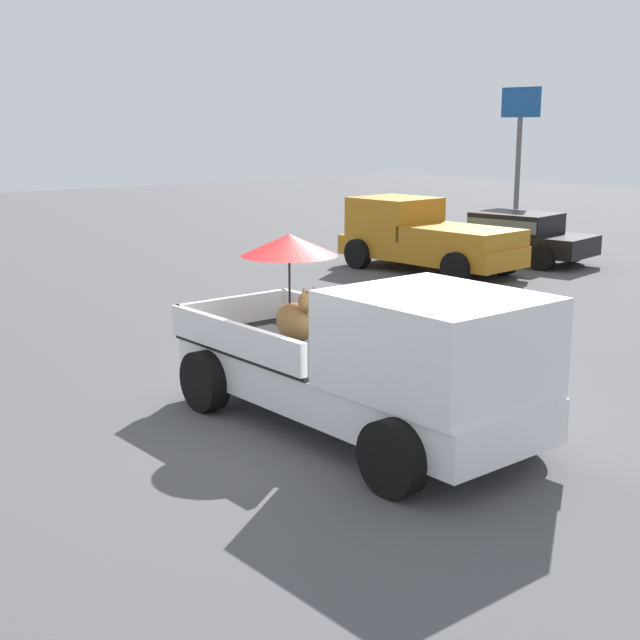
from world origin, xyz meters
The scene contains 5 objects.
ground_plane centered at (0.00, 0.00, 0.00)m, with size 80.00×80.00×0.00m, color #4C4C4F.
pickup_truck_main centered at (0.43, 0.00, 0.97)m, with size 5.06×2.26×2.29m.
pickup_truck_red centered at (-7.67, 9.37, 0.87)m, with size 4.89×2.36×1.80m.
parked_sedan_near centered at (-7.16, 12.36, 0.74)m, with size 4.52×2.48×1.33m.
motel_sign centered at (-9.63, 15.62, 3.36)m, with size 1.40×0.16×4.75m.
Camera 1 is at (7.64, -6.89, 3.68)m, focal length 49.43 mm.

